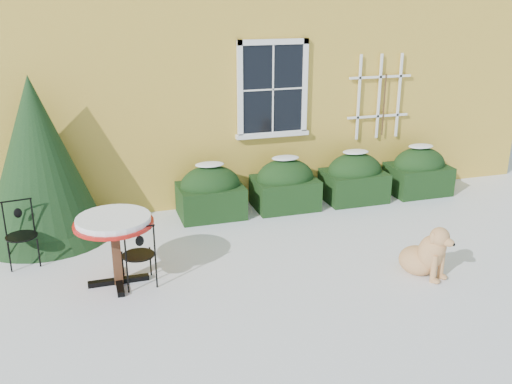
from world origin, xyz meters
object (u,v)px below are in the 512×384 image
object	(u,v)px
bistro_table	(114,228)
patio_chair_far	(21,233)
patio_chair_near	(139,254)
dog	(426,254)
evergreen_shrub	(40,174)

from	to	relation	value
bistro_table	patio_chair_far	size ratio (longest dim) A/B	1.13
patio_chair_near	bistro_table	bearing A→B (deg)	-30.37
bistro_table	patio_chair_far	world-z (taller)	bistro_table
bistro_table	patio_chair_near	size ratio (longest dim) A/B	1.15
patio_chair_far	dog	world-z (taller)	patio_chair_far
evergreen_shrub	bistro_table	world-z (taller)	evergreen_shrub
patio_chair_near	dog	size ratio (longest dim) A/B	1.05
evergreen_shrub	patio_chair_near	size ratio (longest dim) A/B	2.84
patio_chair_near	patio_chair_far	xyz separation A→B (m)	(-1.45, 1.11, 0.01)
evergreen_shrub	patio_chair_near	xyz separation A→B (m)	(1.18, -2.02, -0.55)
evergreen_shrub	bistro_table	xyz separation A→B (m)	(0.92, -1.90, -0.22)
patio_chair_far	dog	bearing A→B (deg)	-28.73
patio_chair_far	patio_chair_near	bearing A→B (deg)	-45.04
bistro_table	dog	bearing A→B (deg)	-14.10
evergreen_shrub	patio_chair_near	world-z (taller)	evergreen_shrub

